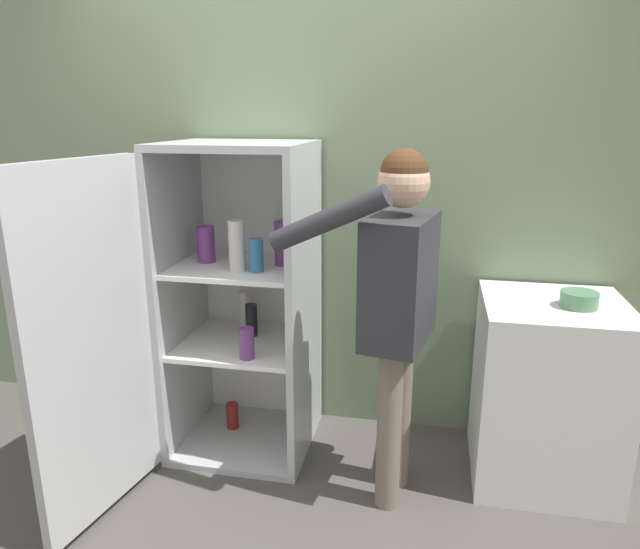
{
  "coord_description": "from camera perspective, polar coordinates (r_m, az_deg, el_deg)",
  "views": [
    {
      "loc": [
        0.7,
        -2.01,
        1.72
      ],
      "look_at": [
        0.17,
        0.6,
        0.96
      ],
      "focal_mm": 32.0,
      "sensor_mm": 36.0,
      "label": 1
    }
  ],
  "objects": [
    {
      "name": "bowl",
      "position": [
        2.78,
        24.48,
        -2.29
      ],
      "size": [
        0.16,
        0.16,
        0.07
      ],
      "color": "#517F5B",
      "rests_on": "counter"
    },
    {
      "name": "person",
      "position": [
        2.44,
        7.76,
        -1.39
      ],
      "size": [
        0.69,
        0.56,
        1.59
      ],
      "color": "#726656",
      "rests_on": "ground_plane"
    },
    {
      "name": "counter",
      "position": [
        2.97,
        21.68,
        -10.77
      ],
      "size": [
        0.64,
        0.63,
        0.89
      ],
      "color": "white",
      "rests_on": "ground_plane"
    },
    {
      "name": "refrigerator",
      "position": [
        2.87,
        -10.2,
        -3.15
      ],
      "size": [
        0.85,
        1.34,
        1.59
      ],
      "color": "#B7BABC",
      "rests_on": "ground_plane"
    },
    {
      "name": "ground_plane",
      "position": [
        2.74,
        -6.52,
        -23.19
      ],
      "size": [
        12.0,
        12.0,
        0.0
      ],
      "primitive_type": "plane",
      "color": "#4C4742"
    },
    {
      "name": "wall_back",
      "position": [
        3.11,
        -1.67,
        7.58
      ],
      "size": [
        7.0,
        0.06,
        2.55
      ],
      "color": "gray",
      "rests_on": "ground_plane"
    }
  ]
}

